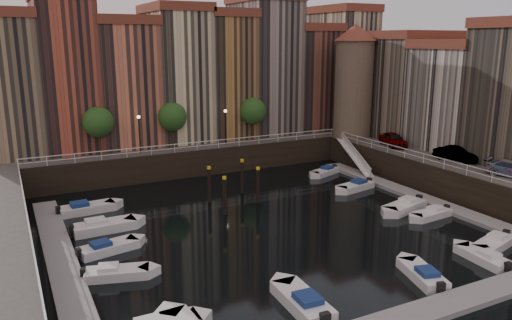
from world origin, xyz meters
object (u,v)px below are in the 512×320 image
boat_left_1 (116,273)px  car_a (393,140)px  corner_tower (354,80)px  car_b (456,155)px  boat_left_2 (107,248)px  gangway (355,155)px  mooring_pilings (234,186)px

boat_left_1 → car_a: bearing=36.1°
corner_tower → car_b: 16.64m
car_b → car_a: bearing=76.3°
corner_tower → car_a: (0.62, -6.86, -6.41)m
boat_left_2 → car_b: size_ratio=1.04×
gangway → car_a: 4.63m
corner_tower → car_a: 9.42m
boat_left_1 → boat_left_2: size_ratio=0.96×
car_a → car_b: 8.43m
boat_left_1 → mooring_pilings: bearing=54.6°
car_a → car_b: (0.69, -8.40, -0.06)m
boat_left_2 → car_b: (34.34, -0.42, 3.38)m
gangway → car_b: 11.70m
mooring_pilings → boat_left_2: size_ratio=1.17×
car_a → gangway: bearing=162.2°
boat_left_1 → car_b: 35.01m
gangway → mooring_pilings: 17.84m
corner_tower → boat_left_1: bearing=-150.1°
corner_tower → boat_left_1: 39.66m
mooring_pilings → boat_left_2: (-12.81, -6.10, -1.31)m
corner_tower → gangway: corner_tower is taller
corner_tower → car_b: (1.31, -15.27, -6.47)m
corner_tower → gangway: 9.86m
mooring_pilings → boat_left_1: mooring_pilings is taller
mooring_pilings → boat_left_2: bearing=-154.5°
mooring_pilings → car_a: car_a is taller
mooring_pilings → boat_left_1: (-13.10, -10.38, -1.32)m
gangway → car_b: size_ratio=1.90×
gangway → mooring_pilings: gangway is taller
car_b → gangway: bearing=93.0°
mooring_pilings → boat_left_1: bearing=-141.6°
boat_left_2 → car_a: bearing=1.5°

